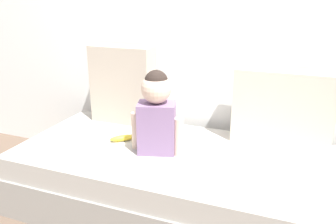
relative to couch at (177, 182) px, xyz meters
name	(u,v)px	position (x,y,z in m)	size (l,w,h in m)	color
ground_plane	(177,209)	(0.00, 0.00, -0.20)	(12.00, 12.00, 0.00)	brown
back_wall	(208,11)	(0.00, 0.59, 0.99)	(5.21, 0.10, 2.37)	white
couch	(177,182)	(0.00, 0.00, 0.00)	(2.01, 0.92, 0.40)	#9C978F
throw_pillow_left	(123,85)	(-0.55, 0.36, 0.48)	(0.46, 0.16, 0.56)	#C1B29E
throw_pillow_right	(282,108)	(0.55, 0.36, 0.44)	(0.60, 0.16, 0.47)	beige
toddler	(157,112)	(-0.12, -0.02, 0.45)	(0.33, 0.21, 0.50)	gray
banana	(123,138)	(-0.39, 0.03, 0.22)	(0.17, 0.04, 0.04)	yellow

